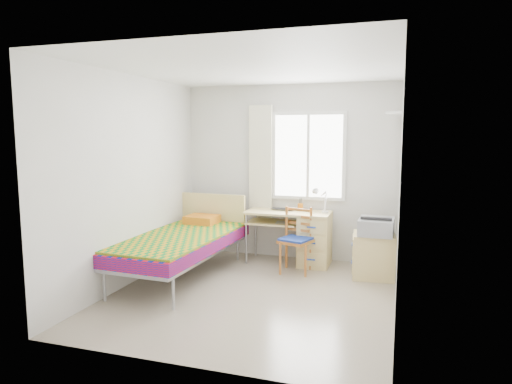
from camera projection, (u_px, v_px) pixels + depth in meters
floor at (253, 294)px, 5.36m from camera, size 3.50×3.50×0.00m
ceiling at (253, 68)px, 5.03m from camera, size 3.50×3.50×0.00m
wall_back at (289, 172)px, 6.85m from camera, size 3.20×0.00×3.20m
wall_left at (131, 180)px, 5.67m from camera, size 0.00×3.50×3.50m
wall_right at (400, 190)px, 4.72m from camera, size 0.00×3.50×3.50m
window at (308, 156)px, 6.71m from camera, size 1.10×0.04×1.30m
curtain at (261, 162)px, 6.89m from camera, size 0.35×0.05×1.70m
floating_shelf at (394, 113)px, 5.97m from camera, size 0.20×0.32×0.03m
bed at (182, 241)px, 6.00m from camera, size 1.16×2.30×0.98m
desk at (310, 236)px, 6.54m from camera, size 1.22×0.56×0.76m
chair at (297, 236)px, 6.21m from camera, size 0.48×0.48×0.89m
cabinet at (373, 255)px, 5.98m from camera, size 0.58×0.52×0.58m
printer at (376, 226)px, 5.90m from camera, size 0.45×0.51×0.22m
laptop at (281, 210)px, 6.66m from camera, size 0.36×0.25×0.03m
pen_cup at (300, 207)px, 6.71m from camera, size 0.10×0.10×0.10m
task_lamp at (320, 198)px, 6.35m from camera, size 0.21×0.31×0.37m
book at (276, 223)px, 6.64m from camera, size 0.19×0.25×0.02m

